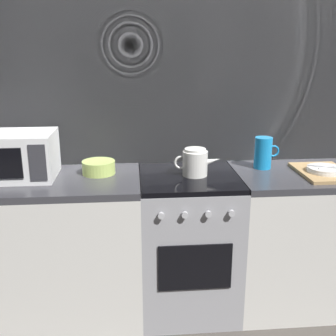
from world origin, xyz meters
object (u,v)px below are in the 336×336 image
object	(u,v)px
pitcher	(263,153)
dish_pile	(324,171)
kettle	(195,162)
stove_unit	(188,243)
mixing_bowl	(99,167)
microwave	(15,155)

from	to	relation	value
pitcher	dish_pile	xyz separation A→B (m)	(0.33, -0.16, -0.08)
kettle	pitcher	distance (m)	0.47
kettle	dish_pile	xyz separation A→B (m)	(0.79, -0.05, -0.06)
stove_unit	mixing_bowl	world-z (taller)	mixing_bowl
mixing_bowl	pitcher	world-z (taller)	pitcher
microwave	mixing_bowl	xyz separation A→B (m)	(0.48, 0.03, -0.10)
stove_unit	pitcher	size ratio (longest dim) A/B	4.50
stove_unit	kettle	bearing A→B (deg)	-3.18
microwave	pitcher	xyz separation A→B (m)	(1.51, 0.06, -0.03)
microwave	dish_pile	bearing A→B (deg)	-3.08
mixing_bowl	dish_pile	world-z (taller)	mixing_bowl
stove_unit	dish_pile	distance (m)	0.95
kettle	mixing_bowl	world-z (taller)	kettle
pitcher	dish_pile	world-z (taller)	pitcher
stove_unit	mixing_bowl	size ratio (longest dim) A/B	4.50
microwave	kettle	xyz separation A→B (m)	(1.06, -0.05, -0.05)
kettle	dish_pile	bearing A→B (deg)	-3.29
stove_unit	microwave	size ratio (longest dim) A/B	1.96
microwave	dish_pile	world-z (taller)	microwave
microwave	mixing_bowl	bearing A→B (deg)	4.08
stove_unit	microwave	distance (m)	1.18
pitcher	dish_pile	bearing A→B (deg)	-26.14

